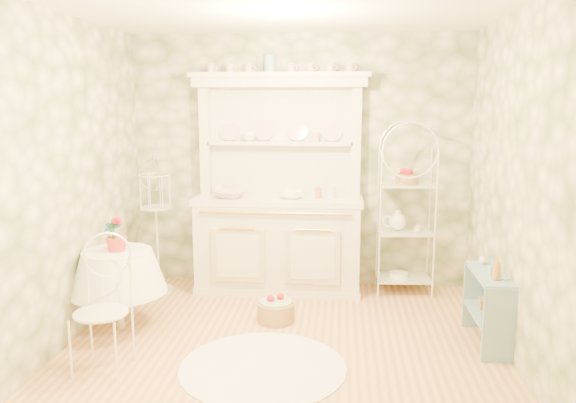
# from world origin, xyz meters

# --- Properties ---
(floor) EXTENTS (3.60, 3.60, 0.00)m
(floor) POSITION_xyz_m (0.00, 0.00, 0.00)
(floor) COLOR tan
(floor) RESTS_ON ground
(ceiling) EXTENTS (3.60, 3.60, 0.00)m
(ceiling) POSITION_xyz_m (0.00, 0.00, 2.70)
(ceiling) COLOR white
(ceiling) RESTS_ON floor
(wall_left) EXTENTS (3.60, 3.60, 0.00)m
(wall_left) POSITION_xyz_m (-1.80, 0.00, 1.35)
(wall_left) COLOR beige
(wall_left) RESTS_ON floor
(wall_right) EXTENTS (3.60, 3.60, 0.00)m
(wall_right) POSITION_xyz_m (1.80, 0.00, 1.35)
(wall_right) COLOR beige
(wall_right) RESTS_ON floor
(wall_back) EXTENTS (3.60, 3.60, 0.00)m
(wall_back) POSITION_xyz_m (0.00, 1.80, 1.35)
(wall_back) COLOR beige
(wall_back) RESTS_ON floor
(wall_front) EXTENTS (3.60, 3.60, 0.00)m
(wall_front) POSITION_xyz_m (0.00, -1.80, 1.35)
(wall_front) COLOR beige
(wall_front) RESTS_ON floor
(kitchen_dresser) EXTENTS (1.87, 0.61, 2.29)m
(kitchen_dresser) POSITION_xyz_m (-0.20, 1.52, 1.15)
(kitchen_dresser) COLOR white
(kitchen_dresser) RESTS_ON floor
(bakers_rack) EXTENTS (0.58, 0.44, 1.79)m
(bakers_rack) POSITION_xyz_m (1.13, 1.60, 0.89)
(bakers_rack) COLOR white
(bakers_rack) RESTS_ON floor
(side_shelf) EXTENTS (0.33, 0.76, 0.64)m
(side_shelf) POSITION_xyz_m (1.68, 0.33, 0.32)
(side_shelf) COLOR #789CB3
(side_shelf) RESTS_ON floor
(round_table) EXTENTS (0.60, 0.60, 0.65)m
(round_table) POSITION_xyz_m (-1.48, 0.35, 0.32)
(round_table) COLOR white
(round_table) RESTS_ON floor
(cafe_chair) EXTENTS (0.46, 0.46, 0.78)m
(cafe_chair) POSITION_xyz_m (-1.31, -0.42, 0.39)
(cafe_chair) COLOR white
(cafe_chair) RESTS_ON floor
(birdcage_stand) EXTENTS (0.36, 0.36, 1.49)m
(birdcage_stand) POSITION_xyz_m (-1.46, 1.35, 0.74)
(birdcage_stand) COLOR white
(birdcage_stand) RESTS_ON floor
(floor_basket) EXTENTS (0.36, 0.36, 0.21)m
(floor_basket) POSITION_xyz_m (-0.13, 0.64, 0.10)
(floor_basket) COLOR #A87F4E
(floor_basket) RESTS_ON floor
(lace_rug) EXTENTS (1.45, 1.45, 0.01)m
(lace_rug) POSITION_xyz_m (-0.12, -0.27, 0.01)
(lace_rug) COLOR white
(lace_rug) RESTS_ON floor
(bowl_floral) EXTENTS (0.41, 0.41, 0.08)m
(bowl_floral) POSITION_xyz_m (-0.69, 1.43, 1.02)
(bowl_floral) COLOR white
(bowl_floral) RESTS_ON kitchen_dresser
(bowl_white) EXTENTS (0.34, 0.34, 0.08)m
(bowl_white) POSITION_xyz_m (-0.06, 1.46, 1.02)
(bowl_white) COLOR white
(bowl_white) RESTS_ON kitchen_dresser
(cup_left) EXTENTS (0.17, 0.17, 0.11)m
(cup_left) POSITION_xyz_m (-0.52, 1.66, 1.61)
(cup_left) COLOR white
(cup_left) RESTS_ON kitchen_dresser
(cup_right) EXTENTS (0.13, 0.13, 0.10)m
(cup_right) POSITION_xyz_m (0.18, 1.68, 1.61)
(cup_right) COLOR white
(cup_right) RESTS_ON kitchen_dresser
(potted_geranium) EXTENTS (0.16, 0.11, 0.28)m
(potted_geranium) POSITION_xyz_m (-1.51, 0.33, 0.85)
(potted_geranium) COLOR #3F7238
(potted_geranium) RESTS_ON round_table
(bottle_amber) EXTENTS (0.09, 0.09, 0.18)m
(bottle_amber) POSITION_xyz_m (1.68, 0.15, 0.68)
(bottle_amber) COLOR #B97131
(bottle_amber) RESTS_ON side_shelf
(bottle_blue) EXTENTS (0.07, 0.07, 0.11)m
(bottle_blue) POSITION_xyz_m (1.68, 0.29, 0.65)
(bottle_blue) COLOR #79B0CD
(bottle_blue) RESTS_ON side_shelf
(bottle_glass) EXTENTS (0.09, 0.09, 0.09)m
(bottle_glass) POSITION_xyz_m (1.68, 0.59, 0.65)
(bottle_glass) COLOR silver
(bottle_glass) RESTS_ON side_shelf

